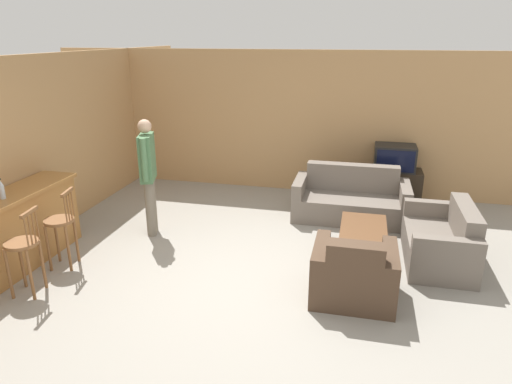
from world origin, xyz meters
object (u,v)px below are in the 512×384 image
object	(u,v)px
couch_far	(351,201)
bottle	(2,190)
loveseat_right	(442,241)
coffee_table	(363,229)
armchair_near	(354,275)
person_by_window	(148,171)
tv_unit	(392,186)
bar_chair_mid	(61,227)
tv	(395,158)
bar_chair_near	(24,250)

from	to	relation	value
couch_far	bottle	xyz separation A→B (m)	(-4.04, -2.81, 0.81)
couch_far	loveseat_right	size ratio (longest dim) A/B	1.26
couch_far	loveseat_right	distance (m)	1.77
couch_far	coffee_table	distance (m)	1.23
armchair_near	bottle	xyz separation A→B (m)	(-4.16, -0.34, 0.81)
person_by_window	armchair_near	bearing A→B (deg)	-21.08
loveseat_right	tv_unit	size ratio (longest dim) A/B	1.46
person_by_window	bar_chair_mid	bearing A→B (deg)	-117.91
tv	bar_chair_mid	bearing A→B (deg)	-140.64
tv_unit	bar_chair_near	bearing A→B (deg)	-135.54
coffee_table	tv	distance (m)	2.24
bar_chair_mid	couch_far	size ratio (longest dim) A/B	0.57
couch_far	person_by_window	world-z (taller)	person_by_window
tv	coffee_table	bearing A→B (deg)	-102.55
loveseat_right	bottle	bearing A→B (deg)	-163.83
loveseat_right	coffee_table	bearing A→B (deg)	175.77
couch_far	tv	size ratio (longest dim) A/B	2.62
coffee_table	loveseat_right	bearing A→B (deg)	-4.23
armchair_near	bottle	world-z (taller)	bottle
armchair_near	person_by_window	xyz separation A→B (m)	(-3.00, 1.16, 0.69)
couch_far	loveseat_right	world-z (taller)	couch_far
coffee_table	tv	xyz separation A→B (m)	(0.48, 2.14, 0.49)
coffee_table	tv_unit	bearing A→B (deg)	77.47
coffee_table	bottle	distance (m)	4.61
couch_far	tv_unit	bearing A→B (deg)	53.43
bar_chair_near	bottle	world-z (taller)	bottle
armchair_near	loveseat_right	bearing A→B (deg)	47.20
tv_unit	loveseat_right	bearing A→B (deg)	-76.52
loveseat_right	tv_unit	xyz separation A→B (m)	(-0.53, 2.21, 0.01)
loveseat_right	couch_far	bearing A→B (deg)	133.59
loveseat_right	tv	size ratio (longest dim) A/B	2.08
person_by_window	tv	bearing A→B (deg)	32.12
tv	person_by_window	xyz separation A→B (m)	(-3.57, -2.24, 0.16)
bar_chair_mid	bottle	bearing A→B (deg)	-151.65
armchair_near	tv_unit	size ratio (longest dim) A/B	0.94
loveseat_right	coffee_table	world-z (taller)	loveseat_right
bar_chair_mid	person_by_window	world-z (taller)	person_by_window
couch_far	coffee_table	world-z (taller)	couch_far
bottle	person_by_window	distance (m)	1.90
armchair_near	tv_unit	distance (m)	3.45
armchair_near	coffee_table	bearing A→B (deg)	85.75
armchair_near	tv_unit	bearing A→B (deg)	80.50
bar_chair_mid	couch_far	xyz separation A→B (m)	(3.52, 2.53, -0.26)
coffee_table	bar_chair_mid	bearing A→B (deg)	-160.55
coffee_table	tv	bearing A→B (deg)	77.45
couch_far	armchair_near	xyz separation A→B (m)	(0.12, -2.47, 0.00)
couch_far	person_by_window	size ratio (longest dim) A/B	1.05
couch_far	tv_unit	world-z (taller)	couch_far
bar_chair_near	bottle	xyz separation A→B (m)	(-0.52, 0.40, 0.55)
bar_chair_near	armchair_near	world-z (taller)	bar_chair_near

